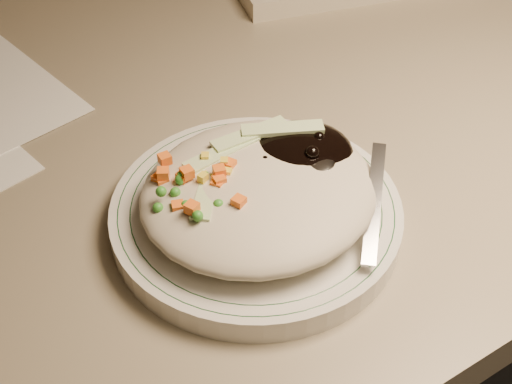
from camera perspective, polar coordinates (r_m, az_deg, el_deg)
desk at (r=0.87m, az=0.72°, el=-2.86°), size 1.40×0.70×0.74m
plate at (r=0.58m, az=0.00°, el=-1.87°), size 0.24×0.24×0.02m
plate_rim at (r=0.58m, az=0.00°, el=-1.16°), size 0.23×0.23×0.00m
meal at (r=0.56m, az=0.41°, el=0.53°), size 0.21×0.19×0.05m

